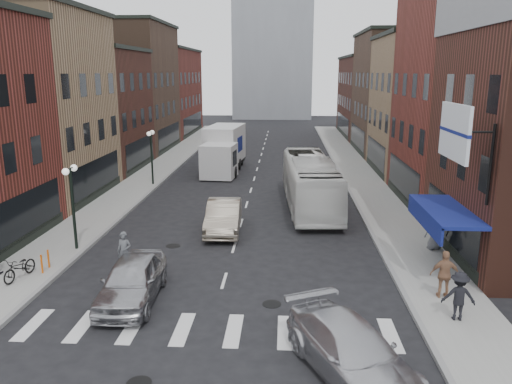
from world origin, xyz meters
TOP-DOWN VIEW (x-y plane):
  - ground at (0.00, 0.00)m, footprint 160.00×160.00m
  - sidewalk_left at (-8.50, 22.00)m, footprint 3.00×74.00m
  - sidewalk_right at (8.50, 22.00)m, footprint 3.00×74.00m
  - curb_left at (-7.00, 22.00)m, footprint 0.20×74.00m
  - curb_right at (7.00, 22.00)m, footprint 0.20×74.00m
  - crosswalk_stripes at (0.00, -3.00)m, footprint 12.00×2.20m
  - bldg_left_mid_a at (-14.99, 14.00)m, footprint 10.30×10.20m
  - bldg_left_mid_b at (-14.99, 24.00)m, footprint 10.30×10.20m
  - bldg_left_far_a at (-14.99, 35.00)m, footprint 10.30×12.20m
  - bldg_left_far_b at (-14.99, 49.00)m, footprint 10.30×16.20m
  - bldg_right_mid_a at (15.00, 14.00)m, footprint 10.30×10.20m
  - bldg_right_mid_b at (14.99, 24.00)m, footprint 10.30×10.20m
  - bldg_right_far_a at (14.99, 35.00)m, footprint 10.30×12.20m
  - bldg_right_far_b at (14.99, 49.00)m, footprint 10.30×16.20m
  - awning_blue at (8.93, 2.50)m, footprint 1.80×5.00m
  - billboard_sign at (8.59, 0.50)m, footprint 1.52×3.00m
  - streetlamp_near at (-7.40, 4.00)m, footprint 0.32×1.22m
  - streetlamp_far at (-7.40, 18.00)m, footprint 0.32×1.22m
  - bike_rack at (-7.60, 1.30)m, footprint 0.08×0.68m
  - box_truck at (-2.80, 23.78)m, footprint 3.20×8.87m
  - motorcycle_rider at (-3.94, 0.66)m, footprint 0.62×2.09m
  - transit_bus at (4.00, 12.69)m, footprint 3.38×11.61m
  - sedan_left_near at (-3.17, -1.01)m, footprint 2.10×4.87m
  - sedan_left_far at (-0.80, 7.50)m, footprint 1.97×5.05m
  - curb_car at (4.33, -5.28)m, footprint 4.13×5.63m
  - parked_bicycle at (-8.21, 0.40)m, footprint 0.96×1.90m
  - ped_right_a at (8.30, -2.05)m, footprint 1.16×0.68m
  - ped_right_b at (8.35, -0.36)m, footprint 1.09×0.60m
  - ped_right_c at (9.48, 4.86)m, footprint 1.02×0.80m

SIDE VIEW (x-z plane):
  - ground at x=0.00m, z-range 0.00..0.00m
  - curb_left at x=-7.00m, z-range -0.08..0.08m
  - curb_right at x=7.00m, z-range -0.08..0.08m
  - crosswalk_stripes at x=0.00m, z-range -0.01..0.01m
  - sidewalk_left at x=-8.50m, z-range 0.00..0.15m
  - sidewalk_right at x=8.50m, z-range 0.00..0.15m
  - bike_rack at x=-7.60m, z-range 0.15..0.95m
  - parked_bicycle at x=-8.21m, z-range 0.15..1.10m
  - curb_car at x=4.33m, z-range 0.00..1.52m
  - sedan_left_near at x=-3.17m, z-range 0.00..1.64m
  - sedan_left_far at x=-0.80m, z-range 0.00..1.64m
  - motorcycle_rider at x=-3.94m, z-range -0.07..2.06m
  - ped_right_a at x=8.30m, z-range 0.15..1.85m
  - ped_right_b at x=8.35m, z-range 0.15..1.96m
  - ped_right_c at x=9.48m, z-range 0.15..1.99m
  - transit_bus at x=4.00m, z-range 0.00..3.19m
  - box_truck at x=-2.80m, z-range -0.02..3.75m
  - awning_blue at x=8.93m, z-range 2.24..3.02m
  - streetlamp_near at x=-7.40m, z-range 0.86..4.97m
  - streetlamp_far at x=-7.40m, z-range 0.86..4.97m
  - bldg_right_far_b at x=14.99m, z-range 0.00..10.30m
  - bldg_left_mid_b at x=-14.99m, z-range 0.00..10.30m
  - bldg_left_far_b at x=-14.99m, z-range 0.00..11.30m
  - bldg_right_mid_b at x=14.99m, z-range 0.00..11.30m
  - billboard_sign at x=8.59m, z-range 4.28..7.98m
  - bldg_right_far_a at x=14.99m, z-range 0.00..12.30m
  - bldg_left_mid_a at x=-14.99m, z-range 0.00..12.30m
  - bldg_left_far_a at x=-14.99m, z-range 0.00..13.30m
  - bldg_right_mid_a at x=15.00m, z-range 0.00..14.30m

